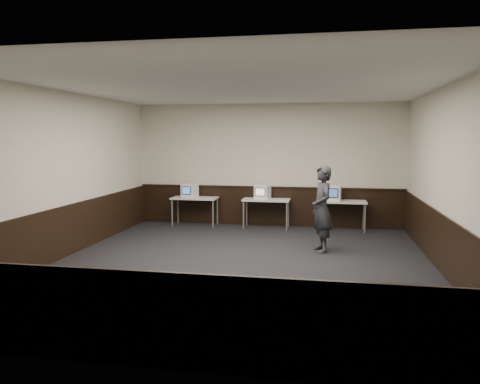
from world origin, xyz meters
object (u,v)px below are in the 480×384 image
(emac_left, at_px, (190,190))
(emac_center, at_px, (263,192))
(emac_right, at_px, (333,193))
(desk_left, at_px, (195,200))
(person, at_px, (322,209))
(desk_right, at_px, (342,204))
(desk_center, at_px, (266,202))

(emac_left, xyz_separation_m, emac_center, (1.94, 0.02, 0.00))
(emac_center, bearing_deg, emac_right, 9.12)
(desk_left, height_order, emac_right, emac_right)
(emac_right, xyz_separation_m, person, (-0.25, -2.29, -0.07))
(person, bearing_deg, desk_right, 149.37)
(desk_right, bearing_deg, desk_center, 180.00)
(desk_left, height_order, desk_right, same)
(desk_right, bearing_deg, emac_left, 179.74)
(emac_center, bearing_deg, person, -45.86)
(emac_left, bearing_deg, emac_right, 11.27)
(emac_center, distance_m, person, 2.81)
(desk_center, bearing_deg, desk_right, 0.00)
(desk_right, relative_size, emac_center, 2.76)
(desk_left, bearing_deg, emac_left, 172.93)
(emac_right, bearing_deg, desk_right, 13.25)
(person, bearing_deg, emac_right, 154.75)
(desk_center, distance_m, person, 2.73)
(desk_center, distance_m, emac_center, 0.27)
(emac_left, height_order, emac_center, same)
(emac_right, bearing_deg, desk_left, -174.61)
(emac_left, bearing_deg, person, -21.99)
(emac_left, relative_size, emac_right, 0.96)
(desk_left, relative_size, emac_center, 2.76)
(desk_right, height_order, emac_center, emac_center)
(person, bearing_deg, emac_left, -143.05)
(desk_left, relative_size, person, 0.68)
(desk_left, xyz_separation_m, desk_right, (3.80, 0.00, 0.00))
(desk_left, height_order, desk_center, same)
(emac_center, relative_size, emac_right, 0.95)
(desk_center, xyz_separation_m, emac_center, (-0.10, 0.03, 0.25))
(desk_center, relative_size, emac_left, 2.74)
(desk_left, xyz_separation_m, emac_center, (1.80, 0.03, 0.25))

